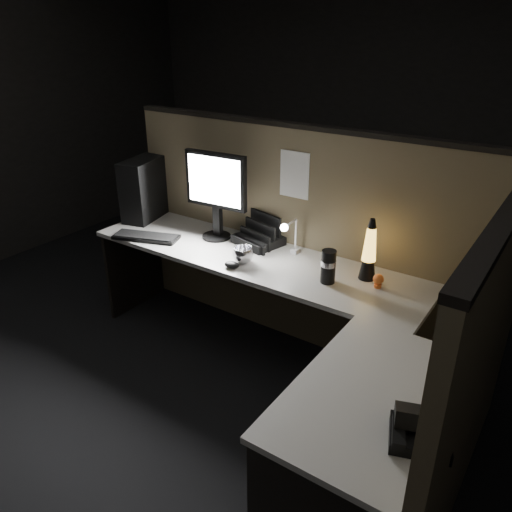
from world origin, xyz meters
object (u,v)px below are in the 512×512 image
Objects in this scene: monitor at (216,187)px; desk_phone at (420,429)px; keyboard at (146,237)px; lava_lamp at (369,254)px; pc_tower at (146,188)px.

desk_phone is at bearing -35.42° from monitor.
lava_lamp is at bearing -8.55° from keyboard.
lava_lamp reaches higher than keyboard.
desk_phone is (2.15, -0.76, 0.04)m from keyboard.
monitor is 1.13m from lava_lamp.
lava_lamp is at bearing -4.19° from monitor.
keyboard is at bearing -146.34° from monitor.
keyboard is at bearing -59.77° from pc_tower.
pc_tower is at bearing 113.63° from keyboard.
keyboard is 1.54m from lava_lamp.
monitor reaches higher than pc_tower.
lava_lamp is 1.45× the size of desk_phone.
monitor is 2.32× the size of desk_phone.
desk_phone is (0.65, -1.07, -0.11)m from lava_lamp.
pc_tower reaches higher than lava_lamp.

